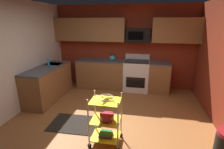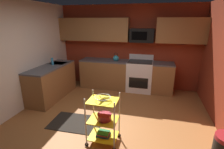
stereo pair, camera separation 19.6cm
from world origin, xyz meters
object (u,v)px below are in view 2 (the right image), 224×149
at_px(fruit_bowl, 103,98).
at_px(mixing_bowl_large, 104,117).
at_px(oven_range, 140,76).
at_px(kettle, 116,58).
at_px(microwave, 142,35).
at_px(dish_soap_bottle, 52,61).
at_px(book_stack, 103,134).
at_px(rolling_cart, 103,120).

relative_size(fruit_bowl, mixing_bowl_large, 1.08).
height_order(oven_range, kettle, kettle).
bearing_deg(microwave, dish_soap_bottle, -155.28).
distance_m(mixing_bowl_large, book_stack, 0.35).
distance_m(oven_range, rolling_cart, 2.65).
bearing_deg(kettle, dish_soap_bottle, -148.60).
relative_size(oven_range, kettle, 4.17).
bearing_deg(microwave, rolling_cart, -97.71).
height_order(oven_range, fruit_bowl, oven_range).
relative_size(rolling_cart, mixing_bowl_large, 3.63).
bearing_deg(book_stack, oven_range, 81.97).
bearing_deg(rolling_cart, microwave, 82.29).
relative_size(oven_range, book_stack, 4.65).
bearing_deg(kettle, microwave, 8.11).
bearing_deg(microwave, mixing_bowl_large, -97.21).
distance_m(oven_range, microwave, 1.23).
relative_size(microwave, dish_soap_bottle, 3.50).
distance_m(microwave, rolling_cart, 3.03).
distance_m(fruit_bowl, dish_soap_bottle, 2.59).
height_order(rolling_cart, mixing_bowl_large, rolling_cart).
bearing_deg(dish_soap_bottle, rolling_cart, -39.30).
distance_m(oven_range, book_stack, 2.67).
bearing_deg(microwave, book_stack, -97.71).
relative_size(book_stack, dish_soap_bottle, 1.18).
xyz_separation_m(oven_range, microwave, (-0.00, 0.10, 1.22)).
bearing_deg(book_stack, mixing_bowl_large, 0.00).
xyz_separation_m(fruit_bowl, kettle, (-0.39, 2.62, 0.12)).
bearing_deg(rolling_cart, book_stack, 82.87).
bearing_deg(dish_soap_bottle, book_stack, -39.30).
xyz_separation_m(mixing_bowl_large, book_stack, (-0.02, 0.00, -0.35)).
relative_size(mixing_bowl_large, book_stack, 1.06).
xyz_separation_m(rolling_cart, dish_soap_bottle, (-2.00, 1.64, 0.57)).
bearing_deg(rolling_cart, kettle, 98.47).
bearing_deg(kettle, oven_range, 0.29).
relative_size(oven_range, dish_soap_bottle, 5.50).
bearing_deg(rolling_cart, mixing_bowl_large, 0.00).
height_order(mixing_bowl_large, dish_soap_bottle, dish_soap_bottle).
distance_m(rolling_cart, dish_soap_bottle, 2.65).
bearing_deg(book_stack, rolling_cart, -97.13).
distance_m(rolling_cart, mixing_bowl_large, 0.07).
height_order(microwave, mixing_bowl_large, microwave).
bearing_deg(microwave, oven_range, -89.74).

